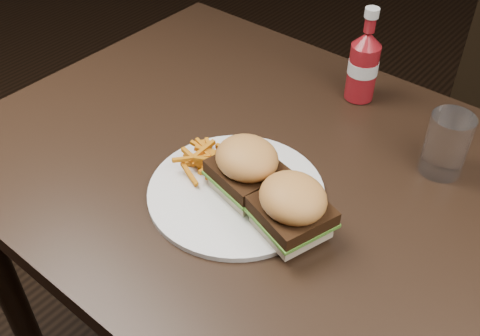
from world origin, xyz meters
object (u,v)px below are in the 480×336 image
Objects in this scene: dining_table at (296,187)px; tumbler at (446,145)px; plate at (236,192)px; ketchup_bottle at (362,72)px.

tumbler is at bearing 45.11° from dining_table.
dining_table is at bearing 59.46° from plate.
ketchup_bottle is (-0.05, 0.28, 0.08)m from dining_table.
ketchup_bottle is (0.01, 0.38, 0.06)m from plate.
tumbler is (0.22, -0.10, -0.01)m from ketchup_bottle.
tumbler reaches higher than dining_table.
ketchup_bottle is 0.25m from tumbler.
dining_table is 0.11m from plate.
plate is at bearing -130.50° from tumbler.
plate is 2.52× the size of ketchup_bottle.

